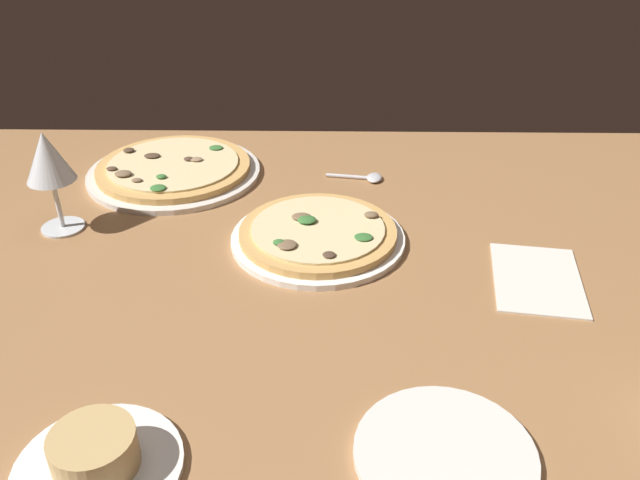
{
  "coord_description": "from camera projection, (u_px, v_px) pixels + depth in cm",
  "views": [
    {
      "loc": [
        -0.49,
        79.96,
        57.99
      ],
      "look_at": [
        0.88,
        -4.55,
        7.0
      ],
      "focal_mm": 37.34,
      "sensor_mm": 36.0,
      "label": 1
    }
  ],
  "objects": [
    {
      "name": "pizza_side",
      "position": [
        171.0,
        169.0,
        1.24
      ],
      "size": [
        32.02,
        32.02,
        3.39
      ],
      "color": "silver",
      "rests_on": "dining_table"
    },
    {
      "name": "pizza_main",
      "position": [
        315.0,
        235.0,
        1.04
      ],
      "size": [
        27.17,
        27.17,
        3.4
      ],
      "color": "white",
      "rests_on": "dining_table"
    },
    {
      "name": "ramekin_on_saucer",
      "position": [
        91.0,
        458.0,
        0.65
      ],
      "size": [
        16.85,
        16.85,
        4.97
      ],
      "color": "white",
      "rests_on": "dining_table"
    },
    {
      "name": "wine_glass_far",
      "position": [
        45.0,
        161.0,
        1.02
      ],
      "size": [
        7.49,
        7.49,
        16.61
      ],
      "color": "silver",
      "rests_on": "dining_table"
    },
    {
      "name": "dining_table",
      "position": [
        326.0,
        285.0,
        0.97
      ],
      "size": [
        150.0,
        110.0,
        4.0
      ],
      "primitive_type": "cube",
      "color": "#996B42",
      "rests_on": "ground"
    },
    {
      "name": "spoon",
      "position": [
        365.0,
        177.0,
        1.23
      ],
      "size": [
        10.64,
        4.38,
        1.0
      ],
      "color": "silver",
      "rests_on": "dining_table"
    },
    {
      "name": "side_plate",
      "position": [
        440.0,
        454.0,
        0.68
      ],
      "size": [
        18.72,
        18.72,
        0.9
      ],
      "primitive_type": "cylinder",
      "color": "silver",
      "rests_on": "dining_table"
    },
    {
      "name": "paper_menu",
      "position": [
        534.0,
        279.0,
        0.95
      ],
      "size": [
        14.64,
        19.1,
        0.3
      ],
      "primitive_type": "cube",
      "rotation": [
        0.0,
        0.0,
        -0.15
      ],
      "color": "silver",
      "rests_on": "dining_table"
    }
  ]
}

